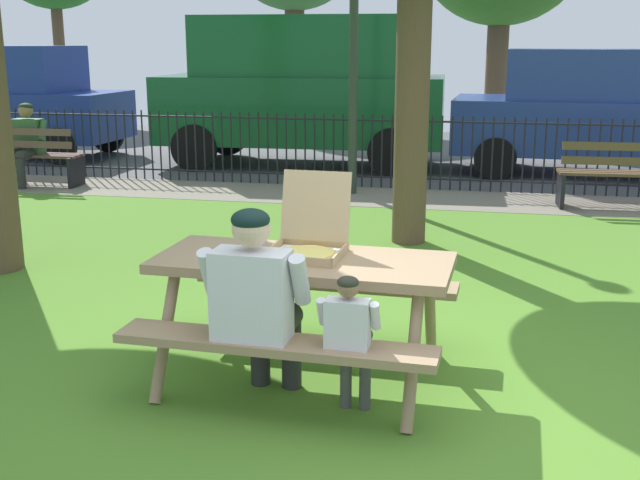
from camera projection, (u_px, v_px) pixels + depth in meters
ground at (406, 320)px, 5.99m from camera, size 28.00×10.98×0.02m
cobblestone_walkway at (442, 200)px, 10.54m from camera, size 28.00×1.40×0.01m
street_asphalt at (456, 155)px, 14.78m from camera, size 28.00×7.53×0.01m
picnic_table_foreground at (303, 285)px, 4.84m from camera, size 1.86×1.56×0.79m
pizza_box_open at (309, 239)px, 4.87m from camera, size 0.47×0.53×0.49m
pizza_slice_on_table at (238, 253)px, 4.89m from camera, size 0.17×0.24×0.02m
adult_at_table at (257, 299)px, 4.38m from camera, size 0.62×0.60×1.19m
child_at_table at (350, 333)px, 4.26m from camera, size 0.34×0.34×0.86m
iron_fence_streetside at (446, 153)px, 11.07m from camera, size 20.23×0.03×1.05m
park_bench_left at (26, 157)px, 11.49m from camera, size 1.61×0.50×0.85m
park_bench_center at (625, 176)px, 9.86m from camera, size 1.62×0.54×0.85m
person_on_park_bench at (25, 140)px, 11.45m from camera, size 0.61×0.60×1.19m
parked_car_left at (16, 101)px, 14.32m from camera, size 3.94×1.90×1.98m
parked_car_center at (302, 88)px, 13.19m from camera, size 4.78×2.23×2.46m
parked_car_right at (596, 110)px, 12.33m from camera, size 4.47×2.06×1.94m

